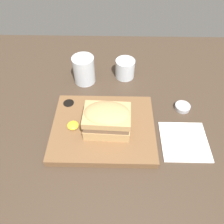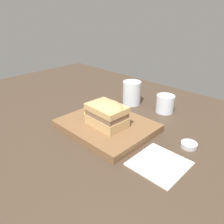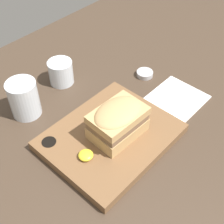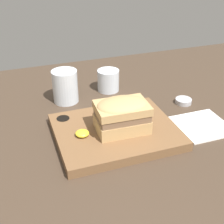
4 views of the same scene
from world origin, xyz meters
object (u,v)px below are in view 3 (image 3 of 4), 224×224
Objects in this scene: napkin at (177,98)px; condiment_dish at (145,74)px; serving_board at (110,137)px; sandwich at (118,120)px; wine_glass at (61,73)px; water_glass at (24,101)px.

condiment_dish is (1.92, 13.58, 0.54)cm from napkin.
serving_board is 6.27cm from sandwich.
napkin is (17.52, -30.49, -3.19)cm from wine_glass.
wine_glass reaches higher than napkin.
napkin is (23.36, -2.50, -7.03)cm from sandwich.
napkin is (24.73, -3.81, -1.05)cm from serving_board.
wine_glass is 25.90cm from condiment_dish.
serving_board is 27.72cm from wine_glass.
napkin is at bearing -8.75° from serving_board.
wine_glass is (7.21, 26.68, 2.14)cm from serving_board.
water_glass is at bearing 158.28° from condiment_dish.
wine_glass is at bearing 138.99° from condiment_dish.
sandwich reaches higher than wine_glass.
water_glass reaches higher than wine_glass.
wine_glass reaches higher than condiment_dish.
water_glass is (-8.12, 23.62, 3.25)cm from serving_board.
sandwich reaches higher than napkin.
napkin is at bearing -39.86° from water_glass.
wine_glass is 1.43× the size of condiment_dish.
serving_board is 3.03× the size of water_glass.
condiment_dish is at bearing 23.68° from sandwich.
serving_board is 28.39cm from condiment_dish.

